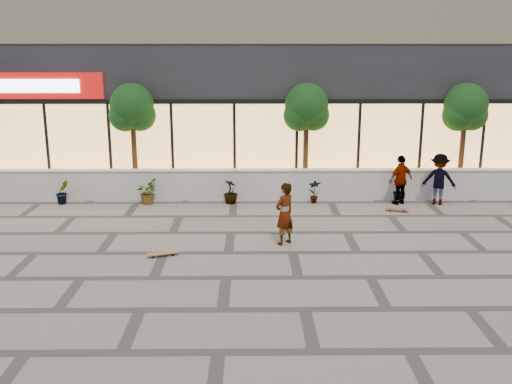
{
  "coord_description": "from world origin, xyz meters",
  "views": [
    {
      "loc": [
        0.56,
        -12.0,
        4.99
      ],
      "look_at": [
        0.71,
        2.79,
        1.3
      ],
      "focal_mm": 40.0,
      "sensor_mm": 36.0,
      "label": 1
    }
  ],
  "objects_px": {
    "tree_east": "(465,110)",
    "skater_center": "(285,214)",
    "skater_right_near": "(401,180)",
    "tree_midwest": "(132,110)",
    "skateboard_center": "(163,253)",
    "tree_mideast": "(307,110)",
    "skateboard_right_near": "(397,209)",
    "skater_right_far": "(439,179)"
  },
  "relations": [
    {
      "from": "skateboard_right_near",
      "to": "skater_center",
      "type": "bearing_deg",
      "value": -126.96
    },
    {
      "from": "skater_right_far",
      "to": "skateboard_center",
      "type": "bearing_deg",
      "value": 50.77
    },
    {
      "from": "tree_mideast",
      "to": "tree_midwest",
      "type": "bearing_deg",
      "value": 180.0
    },
    {
      "from": "tree_mideast",
      "to": "skater_center",
      "type": "distance_m",
      "value": 5.9
    },
    {
      "from": "skater_right_far",
      "to": "tree_mideast",
      "type": "bearing_deg",
      "value": 2.59
    },
    {
      "from": "skater_center",
      "to": "skateboard_center",
      "type": "distance_m",
      "value": 3.3
    },
    {
      "from": "tree_mideast",
      "to": "skater_right_far",
      "type": "xyz_separation_m",
      "value": [
        4.3,
        -1.4,
        -2.14
      ]
    },
    {
      "from": "skater_right_near",
      "to": "tree_midwest",
      "type": "bearing_deg",
      "value": -39.0
    },
    {
      "from": "tree_east",
      "to": "tree_midwest",
      "type": "bearing_deg",
      "value": 180.0
    },
    {
      "from": "tree_east",
      "to": "skater_center",
      "type": "distance_m",
      "value": 8.75
    },
    {
      "from": "tree_east",
      "to": "skater_center",
      "type": "relative_size",
      "value": 2.36
    },
    {
      "from": "skater_center",
      "to": "skater_right_far",
      "type": "height_order",
      "value": "skater_right_far"
    },
    {
      "from": "tree_east",
      "to": "skater_right_far",
      "type": "relative_size",
      "value": 2.31
    },
    {
      "from": "skater_right_near",
      "to": "skateboard_center",
      "type": "height_order",
      "value": "skater_right_near"
    },
    {
      "from": "tree_east",
      "to": "tree_mideast",
      "type": "bearing_deg",
      "value": 180.0
    },
    {
      "from": "tree_midwest",
      "to": "tree_mideast",
      "type": "bearing_deg",
      "value": 0.0
    },
    {
      "from": "skater_right_near",
      "to": "skater_right_far",
      "type": "distance_m",
      "value": 1.27
    },
    {
      "from": "tree_midwest",
      "to": "tree_mideast",
      "type": "xyz_separation_m",
      "value": [
        6.0,
        0.0,
        0.0
      ]
    },
    {
      "from": "tree_midwest",
      "to": "skater_center",
      "type": "xyz_separation_m",
      "value": [
        4.95,
        -5.39,
        -2.16
      ]
    },
    {
      "from": "tree_mideast",
      "to": "skateboard_center",
      "type": "distance_m",
      "value": 8.07
    },
    {
      "from": "tree_midwest",
      "to": "skater_right_near",
      "type": "distance_m",
      "value": 9.39
    },
    {
      "from": "tree_midwest",
      "to": "skateboard_center",
      "type": "bearing_deg",
      "value": -73.46
    },
    {
      "from": "skater_right_near",
      "to": "skateboard_right_near",
      "type": "distance_m",
      "value": 1.23
    },
    {
      "from": "skateboard_center",
      "to": "skateboard_right_near",
      "type": "height_order",
      "value": "skateboard_center"
    },
    {
      "from": "skateboard_center",
      "to": "skateboard_right_near",
      "type": "xyz_separation_m",
      "value": [
        6.85,
        3.99,
        -0.01
      ]
    },
    {
      "from": "skateboard_right_near",
      "to": "skater_right_far",
      "type": "bearing_deg",
      "value": 43.74
    },
    {
      "from": "skater_center",
      "to": "skateboard_center",
      "type": "relative_size",
      "value": 2.07
    },
    {
      "from": "tree_east",
      "to": "skater_center",
      "type": "xyz_separation_m",
      "value": [
        -6.55,
        -5.39,
        -2.16
      ]
    },
    {
      "from": "skater_center",
      "to": "tree_mideast",
      "type": "bearing_deg",
      "value": -143.42
    },
    {
      "from": "tree_midwest",
      "to": "skater_right_far",
      "type": "xyz_separation_m",
      "value": [
        10.3,
        -1.4,
        -2.14
      ]
    },
    {
      "from": "skater_right_far",
      "to": "skateboard_right_near",
      "type": "relative_size",
      "value": 2.3
    },
    {
      "from": "tree_east",
      "to": "skateboard_right_near",
      "type": "bearing_deg",
      "value": -140.27
    },
    {
      "from": "tree_east",
      "to": "skateboard_center",
      "type": "bearing_deg",
      "value": -146.81
    },
    {
      "from": "tree_mideast",
      "to": "tree_east",
      "type": "distance_m",
      "value": 5.5
    },
    {
      "from": "skater_center",
      "to": "skater_right_far",
      "type": "xyz_separation_m",
      "value": [
        5.35,
        3.99,
        0.02
      ]
    },
    {
      "from": "tree_mideast",
      "to": "skater_right_near",
      "type": "relative_size",
      "value": 2.37
    },
    {
      "from": "skater_right_near",
      "to": "skater_right_far",
      "type": "relative_size",
      "value": 0.97
    },
    {
      "from": "tree_midwest",
      "to": "skater_right_far",
      "type": "distance_m",
      "value": 10.62
    },
    {
      "from": "skater_center",
      "to": "tree_east",
      "type": "bearing_deg",
      "value": 177.05
    },
    {
      "from": "tree_midwest",
      "to": "skater_right_near",
      "type": "xyz_separation_m",
      "value": [
        9.03,
        -1.4,
        -2.16
      ]
    },
    {
      "from": "tree_mideast",
      "to": "skater_right_near",
      "type": "xyz_separation_m",
      "value": [
        3.03,
        -1.4,
        -2.16
      ]
    },
    {
      "from": "tree_mideast",
      "to": "skateboard_right_near",
      "type": "bearing_deg",
      "value": -40.44
    }
  ]
}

